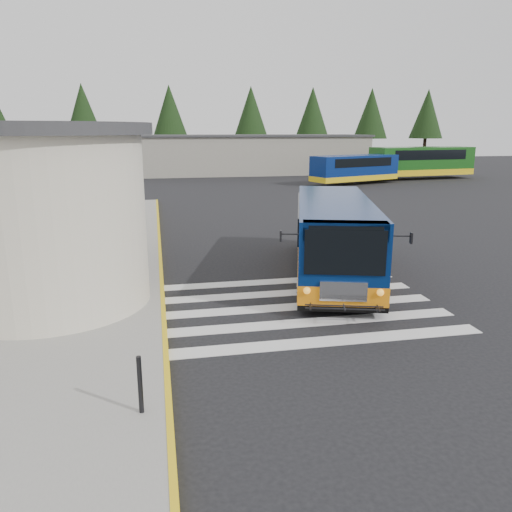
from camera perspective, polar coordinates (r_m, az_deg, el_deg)
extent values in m
plane|color=black|center=(14.79, 5.34, -4.64)|extent=(140.00, 140.00, 0.00)
cube|color=gray|center=(18.67, -26.20, -1.82)|extent=(10.00, 34.00, 0.15)
cube|color=yellow|center=(18.01, -10.84, -1.11)|extent=(0.12, 34.00, 0.16)
cylinder|color=beige|center=(14.39, -22.90, 3.63)|extent=(5.20, 5.20, 4.50)
cylinder|color=#38383A|center=(14.19, -23.86, 13.18)|extent=(5.80, 5.80, 0.30)
cube|color=black|center=(18.88, -18.44, 2.76)|extent=(0.08, 1.20, 2.20)
cube|color=#38383A|center=(18.62, -17.28, 6.76)|extent=(1.20, 1.80, 0.12)
cube|color=silver|center=(11.81, 7.47, -9.69)|extent=(8.00, 0.55, 0.01)
cube|color=silver|center=(12.86, 5.75, -7.59)|extent=(8.00, 0.55, 0.01)
cube|color=silver|center=(13.93, 4.30, -5.80)|extent=(8.00, 0.55, 0.01)
cube|color=silver|center=(15.03, 3.08, -4.27)|extent=(8.00, 0.55, 0.01)
cube|color=silver|center=(16.14, 2.02, -2.94)|extent=(8.00, 0.55, 0.01)
cube|color=gray|center=(56.37, -1.05, 11.45)|extent=(26.00, 8.00, 4.00)
cube|color=#38383A|center=(56.30, -1.06, 13.58)|extent=(26.40, 8.40, 0.20)
cylinder|color=black|center=(63.95, -18.80, 10.87)|extent=(0.44, 0.44, 3.60)
cone|color=black|center=(63.91, -19.17, 15.33)|extent=(4.40, 4.40, 6.40)
cylinder|color=black|center=(63.49, -9.65, 11.39)|extent=(0.44, 0.44, 3.60)
cone|color=black|center=(63.46, -9.85, 15.90)|extent=(4.40, 4.40, 6.40)
cylinder|color=black|center=(64.60, -0.57, 11.63)|extent=(0.44, 0.44, 3.60)
cone|color=black|center=(64.56, -0.58, 16.07)|extent=(4.40, 4.40, 6.40)
cylinder|color=black|center=(66.56, 6.35, 11.63)|extent=(0.44, 0.44, 3.60)
cone|color=black|center=(66.53, 6.47, 15.93)|extent=(4.40, 4.40, 6.40)
cylinder|color=black|center=(69.40, 12.79, 11.47)|extent=(0.44, 0.44, 3.60)
cone|color=black|center=(69.36, 13.02, 15.60)|extent=(4.40, 4.40, 6.40)
cylinder|color=black|center=(73.00, 18.65, 11.21)|extent=(0.44, 0.44, 3.60)
cone|color=black|center=(72.97, 18.97, 15.12)|extent=(4.40, 4.40, 6.40)
cube|color=#071E54|center=(16.74, 8.87, 2.65)|extent=(4.54, 8.63, 2.17)
cube|color=orange|center=(16.92, 8.76, -0.09)|extent=(4.58, 8.66, 0.52)
cube|color=black|center=(17.00, 8.72, -1.09)|extent=(4.57, 8.65, 0.20)
cube|color=black|center=(12.60, 10.16, 0.38)|extent=(1.97, 0.62, 1.15)
cube|color=silver|center=(12.87, 9.96, -4.02)|extent=(1.17, 0.39, 0.51)
cube|color=black|center=(17.34, 4.88, 4.65)|extent=(1.74, 5.86, 0.83)
cube|color=black|center=(17.50, 12.61, 4.44)|extent=(1.74, 5.86, 0.83)
cylinder|color=black|center=(14.27, 5.36, -3.48)|extent=(0.51, 0.93, 0.89)
cylinder|color=black|center=(14.44, 13.46, -3.61)|extent=(0.51, 0.93, 0.89)
cylinder|color=black|center=(19.26, 5.27, 1.20)|extent=(0.51, 0.93, 0.89)
cylinder|color=black|center=(19.38, 11.29, 1.07)|extent=(0.51, 0.93, 0.89)
cube|color=black|center=(12.63, 2.84, 2.33)|extent=(0.09, 0.17, 0.28)
cube|color=black|center=(12.93, 17.32, 1.98)|extent=(0.09, 0.17, 0.28)
imported|color=black|center=(13.37, -19.71, -2.88)|extent=(0.50, 0.69, 1.76)
imported|color=black|center=(14.00, -18.28, -1.90)|extent=(1.09, 1.11, 1.81)
cylinder|color=black|center=(8.77, -13.10, -14.13)|extent=(0.08, 0.08, 1.02)
cube|color=navy|center=(46.23, 11.22, 9.88)|extent=(8.73, 5.06, 2.16)
cube|color=yellow|center=(46.30, 11.16, 8.81)|extent=(8.77, 5.09, 0.47)
cube|color=black|center=(46.20, 11.25, 10.52)|extent=(6.98, 4.47, 0.75)
cube|color=#164D14|center=(52.77, 18.41, 10.30)|extent=(10.57, 4.06, 2.63)
cube|color=yellow|center=(52.84, 18.32, 9.15)|extent=(10.61, 4.10, 0.57)
cube|color=black|center=(52.74, 18.46, 10.98)|extent=(8.31, 3.85, 0.92)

